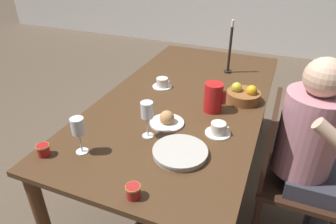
# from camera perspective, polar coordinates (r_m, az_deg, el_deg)

# --- Properties ---
(ground_plane) EXTENTS (20.00, 20.00, 0.00)m
(ground_plane) POSITION_cam_1_polar(r_m,az_deg,el_deg) (2.42, 2.75, -12.54)
(ground_plane) COLOR brown
(dining_table) EXTENTS (1.03, 2.00, 0.72)m
(dining_table) POSITION_cam_1_polar(r_m,az_deg,el_deg) (2.04, 3.19, 0.79)
(dining_table) COLOR #472D19
(dining_table) RESTS_ON ground_plane
(chair_person_side) EXTENTS (0.42, 0.42, 0.92)m
(chair_person_side) POSITION_cam_1_polar(r_m,az_deg,el_deg) (1.86, 21.61, -10.71)
(chair_person_side) COLOR #331E14
(chair_person_side) RESTS_ON ground_plane
(person_seated) EXTENTS (0.39, 0.41, 1.18)m
(person_seated) POSITION_cam_1_polar(r_m,az_deg,el_deg) (1.74, 25.78, -5.98)
(person_seated) COLOR #33333D
(person_seated) RESTS_ON ground_plane
(red_pitcher) EXTENTS (0.14, 0.11, 0.18)m
(red_pitcher) POSITION_cam_1_polar(r_m,az_deg,el_deg) (1.82, 8.61, 2.82)
(red_pitcher) COLOR red
(red_pitcher) RESTS_ON dining_table
(wine_glass_water) EXTENTS (0.07, 0.07, 0.21)m
(wine_glass_water) POSITION_cam_1_polar(r_m,az_deg,el_deg) (1.54, -4.02, 0.08)
(wine_glass_water) COLOR white
(wine_glass_water) RESTS_ON dining_table
(wine_glass_juice) EXTENTS (0.07, 0.07, 0.20)m
(wine_glass_juice) POSITION_cam_1_polar(r_m,az_deg,el_deg) (1.48, -16.76, -2.94)
(wine_glass_juice) COLOR white
(wine_glass_juice) RESTS_ON dining_table
(teacup_near_person) EXTENTS (0.14, 0.14, 0.07)m
(teacup_near_person) POSITION_cam_1_polar(r_m,az_deg,el_deg) (1.64, 9.53, -3.26)
(teacup_near_person) COLOR silver
(teacup_near_person) RESTS_ON dining_table
(teacup_across) EXTENTS (0.14, 0.14, 0.07)m
(teacup_across) POSITION_cam_1_polar(r_m,az_deg,el_deg) (2.13, -1.11, 5.50)
(teacup_across) COLOR silver
(teacup_across) RESTS_ON dining_table
(serving_tray) EXTENTS (0.27, 0.27, 0.03)m
(serving_tray) POSITION_cam_1_polar(r_m,az_deg,el_deg) (1.48, 2.32, -7.67)
(serving_tray) COLOR #B7B2A8
(serving_tray) RESTS_ON dining_table
(bread_plate) EXTENTS (0.20, 0.20, 0.08)m
(bread_plate) POSITION_cam_1_polar(r_m,az_deg,el_deg) (1.70, -0.21, -1.54)
(bread_plate) COLOR silver
(bread_plate) RESTS_ON dining_table
(jam_jar_amber) EXTENTS (0.06, 0.06, 0.06)m
(jam_jar_amber) POSITION_cam_1_polar(r_m,az_deg,el_deg) (1.58, -22.65, -6.64)
(jam_jar_amber) COLOR #A81E1E
(jam_jar_amber) RESTS_ON dining_table
(jam_jar_red) EXTENTS (0.06, 0.06, 0.06)m
(jam_jar_red) POSITION_cam_1_polar(r_m,az_deg,el_deg) (1.27, -6.64, -14.70)
(jam_jar_red) COLOR #A81E1E
(jam_jar_red) RESTS_ON dining_table
(fruit_bowl) EXTENTS (0.22, 0.22, 0.12)m
(fruit_bowl) POSITION_cam_1_polar(r_m,az_deg,el_deg) (2.00, 14.15, 3.13)
(fruit_bowl) COLOR brown
(fruit_bowl) RESTS_ON dining_table
(candlestick_tall) EXTENTS (0.06, 0.06, 0.41)m
(candlestick_tall) POSITION_cam_1_polar(r_m,az_deg,el_deg) (2.38, 11.66, 11.13)
(candlestick_tall) COLOR black
(candlestick_tall) RESTS_ON dining_table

